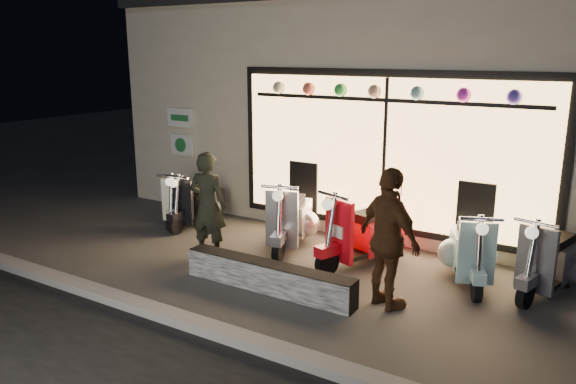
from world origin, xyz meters
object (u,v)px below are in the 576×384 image
Objects in this scene: scooter_red at (368,233)px; man at (208,206)px; scooter_silver at (291,219)px; woman at (389,239)px; graffiti_barrier at (268,277)px.

man is (-2.20, -1.10, 0.38)m from scooter_red.
scooter_silver is 2.66m from woman.
scooter_red is 2.49m from man.
man is 0.94× the size of woman.
scooter_red is (1.41, -0.07, 0.01)m from scooter_silver.
scooter_silver is 1.46m from man.
scooter_red is at bearing 67.09° from graffiti_barrier.
man is 3.04m from woman.
woman is (1.54, 0.38, 0.70)m from graffiti_barrier.
scooter_red is 0.89× the size of woman.
man is at bearing -133.67° from scooter_red.
scooter_silver is (-0.70, 1.74, 0.26)m from graffiti_barrier.
woman is (0.83, -1.29, 0.44)m from scooter_red.
man reaches higher than graffiti_barrier.
graffiti_barrier is 1.73m from woman.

